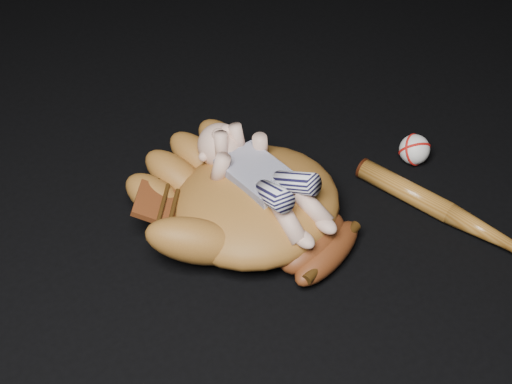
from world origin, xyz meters
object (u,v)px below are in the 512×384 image
at_px(baseball_glove, 256,198).
at_px(baseball_bat, 461,220).
at_px(newborn_baby, 267,179).
at_px(baseball, 415,150).

bearing_deg(baseball_glove, baseball_bat, -53.74).
relative_size(baseball_glove, baseball_bat, 1.03).
xyz_separation_m(baseball_glove, newborn_baby, (0.02, -0.01, 0.05)).
xyz_separation_m(baseball_glove, baseball, (0.41, -0.03, -0.04)).
bearing_deg(baseball, newborn_baby, 177.03).
height_order(baseball_bat, baseball, baseball).
relative_size(baseball_glove, baseball, 7.26).
relative_size(baseball_glove, newborn_baby, 1.42).
bearing_deg(newborn_baby, baseball_bat, -40.81).
bearing_deg(newborn_baby, baseball_glove, 137.34).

